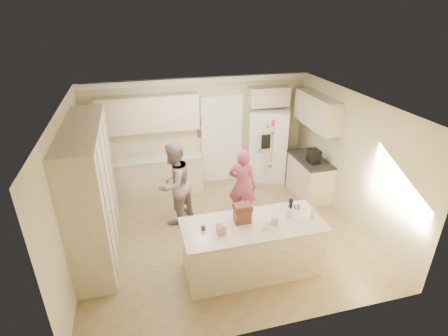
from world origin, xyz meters
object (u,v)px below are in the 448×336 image
object	(u,v)px
tissue_box	(221,229)
teen_boy	(174,184)
dollhouse_body	(242,216)
island_base	(252,248)
teen_girl	(242,186)
refrigerator	(268,145)
coffee_maker	(314,156)
utensil_crock	(290,212)

from	to	relation	value
tissue_box	teen_boy	size ratio (longest dim) A/B	0.08
dollhouse_body	teen_boy	distance (m)	1.92
island_base	teen_girl	bearing A→B (deg)	78.89
refrigerator	island_base	distance (m)	3.50
dollhouse_body	teen_boy	size ratio (longest dim) A/B	0.15
teen_girl	tissue_box	bearing A→B (deg)	92.84
refrigerator	dollhouse_body	size ratio (longest dim) A/B	6.92
coffee_maker	island_base	world-z (taller)	coffee_maker
tissue_box	island_base	bearing A→B (deg)	10.30
island_base	tissue_box	world-z (taller)	tissue_box
teen_boy	teen_girl	size ratio (longest dim) A/B	1.08
coffee_maker	teen_girl	world-z (taller)	teen_girl
tissue_box	teen_boy	world-z (taller)	teen_boy
utensil_crock	tissue_box	size ratio (longest dim) A/B	1.07
tissue_box	dollhouse_body	xyz separation A→B (m)	(0.40, 0.20, 0.04)
refrigerator	island_base	size ratio (longest dim) A/B	0.82
coffee_maker	island_base	size ratio (longest dim) A/B	0.14
coffee_maker	utensil_crock	xyz separation A→B (m)	(-1.40, -1.85, -0.07)
utensil_crock	teen_boy	distance (m)	2.43
island_base	teen_boy	world-z (taller)	teen_boy
refrigerator	dollhouse_body	bearing A→B (deg)	-95.25
utensil_crock	island_base	bearing A→B (deg)	-175.60
island_base	dollhouse_body	size ratio (longest dim) A/B	8.46
refrigerator	teen_boy	distance (m)	2.85
island_base	teen_boy	xyz separation A→B (m)	(-1.03, 1.80, 0.42)
utensil_crock	coffee_maker	bearing A→B (deg)	52.88
coffee_maker	teen_boy	world-z (taller)	teen_boy
refrigerator	tissue_box	distance (m)	3.83
dollhouse_body	coffee_maker	bearing A→B (deg)	39.29
refrigerator	teen_girl	size ratio (longest dim) A/B	1.14
coffee_maker	teen_boy	distance (m)	3.09
dollhouse_body	teen_boy	world-z (taller)	teen_boy
teen_boy	teen_girl	distance (m)	1.36
refrigerator	utensil_crock	bearing A→B (deg)	-82.10
dollhouse_body	teen_girl	bearing A→B (deg)	72.34
refrigerator	teen_girl	world-z (taller)	refrigerator
refrigerator	teen_girl	bearing A→B (deg)	-102.79
island_base	teen_girl	size ratio (longest dim) A/B	1.39
island_base	dollhouse_body	world-z (taller)	dollhouse_body
island_base	utensil_crock	world-z (taller)	utensil_crock
island_base	utensil_crock	size ratio (longest dim) A/B	14.67
coffee_maker	tissue_box	distance (m)	3.28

